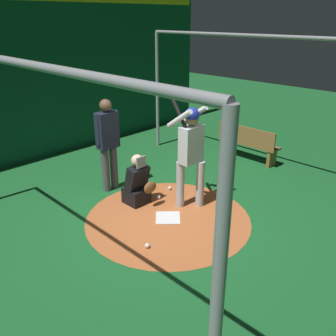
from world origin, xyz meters
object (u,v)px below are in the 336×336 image
baseball_0 (147,246)px  baseball_1 (159,197)px  catcher (138,185)px  umpire (108,140)px  baseball_2 (170,188)px  bench (247,143)px  batter (190,148)px  home_plate (168,218)px

baseball_0 → baseball_1: (-1.01, 1.22, 0.00)m
catcher → umpire: (-0.85, 0.01, 0.65)m
baseball_1 → baseball_2: size_ratio=1.00×
bench → baseball_1: (-0.05, -2.91, -0.39)m
umpire → baseball_1: (1.01, 0.37, -0.99)m
bench → batter: bearing=-78.9°
catcher → baseball_1: catcher is taller
batter → catcher: bearing=-141.0°
umpire → baseball_1: 1.47m
baseball_0 → baseball_1: 1.58m
batter → baseball_2: (-0.70, 0.21, -1.09)m
home_plate → baseball_0: bearing=-65.3°
catcher → umpire: 1.07m
baseball_2 → catcher: bearing=-92.4°
batter → baseball_2: 1.31m
baseball_2 → baseball_0: bearing=-55.4°
catcher → home_plate: bearing=-0.3°
home_plate → catcher: 0.87m
batter → umpire: bearing=-159.7°
umpire → catcher: bearing=-0.7°
home_plate → bench: bearing=99.9°
batter → umpire: size_ratio=1.19×
baseball_2 → bench: bearing=86.0°
home_plate → catcher: size_ratio=0.43×
umpire → baseball_1: umpire is taller
catcher → baseball_2: 0.87m
batter → catcher: 1.21m
home_plate → umpire: 1.93m
catcher → umpire: bearing=179.3°
umpire → bench: bearing=72.0°
baseball_0 → baseball_2: same height
home_plate → baseball_0: baseball_0 is taller
home_plate → baseball_2: baseball_2 is taller
home_plate → baseball_1: (-0.62, 0.38, 0.03)m
baseball_2 → home_plate: bearing=-47.2°
catcher → bench: size_ratio=0.64×
catcher → baseball_0: bearing=-35.7°
catcher → baseball_2: size_ratio=13.18×
baseball_0 → baseball_2: bearing=124.6°
batter → baseball_2: bearing=163.7°
bench → baseball_1: 2.94m
bench → baseball_0: size_ratio=20.72×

